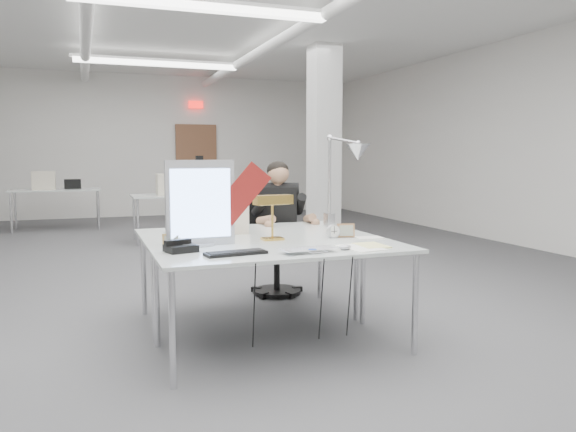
% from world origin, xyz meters
% --- Properties ---
extents(room_shell, '(10.04, 14.04, 3.24)m').
position_xyz_m(room_shell, '(0.04, 0.13, 1.69)').
color(room_shell, '#464548').
rests_on(room_shell, ground).
extents(desk_main, '(1.80, 0.90, 0.02)m').
position_xyz_m(desk_main, '(0.00, -2.50, 0.74)').
color(desk_main, silver).
rests_on(desk_main, room_shell).
extents(desk_second, '(1.80, 0.90, 0.02)m').
position_xyz_m(desk_second, '(0.00, -1.60, 0.74)').
color(desk_second, silver).
rests_on(desk_second, room_shell).
extents(bg_desk_a, '(1.60, 0.80, 0.02)m').
position_xyz_m(bg_desk_a, '(0.20, 3.00, 0.74)').
color(bg_desk_a, silver).
rests_on(bg_desk_a, room_shell).
extents(bg_desk_b, '(1.60, 0.80, 0.02)m').
position_xyz_m(bg_desk_b, '(-1.80, 5.20, 0.74)').
color(bg_desk_b, silver).
rests_on(bg_desk_b, room_shell).
extents(office_chair, '(0.67, 0.67, 1.07)m').
position_xyz_m(office_chair, '(0.49, -0.93, 0.54)').
color(office_chair, black).
rests_on(office_chair, room_shell).
extents(seated_person, '(0.62, 0.69, 0.85)m').
position_xyz_m(seated_person, '(0.49, -0.98, 0.90)').
color(seated_person, black).
rests_on(seated_person, office_chair).
extents(monitor, '(0.49, 0.06, 0.61)m').
position_xyz_m(monitor, '(-0.53, -2.22, 1.06)').
color(monitor, '#B7B7BC').
rests_on(monitor, desk_main).
extents(pennant, '(0.43, 0.11, 0.47)m').
position_xyz_m(pennant, '(-0.23, -2.25, 1.12)').
color(pennant, maroon).
rests_on(pennant, monitor).
extents(keyboard, '(0.42, 0.18, 0.02)m').
position_xyz_m(keyboard, '(-0.39, -2.67, 0.76)').
color(keyboard, black).
rests_on(keyboard, desk_main).
extents(laptop, '(0.39, 0.28, 0.03)m').
position_xyz_m(laptop, '(0.09, -2.82, 0.77)').
color(laptop, silver).
rests_on(laptop, desk_main).
extents(mouse, '(0.11, 0.09, 0.04)m').
position_xyz_m(mouse, '(0.36, -2.75, 0.77)').
color(mouse, '#B1B1B6').
rests_on(mouse, desk_main).
extents(bankers_lamp, '(0.30, 0.15, 0.32)m').
position_xyz_m(bankers_lamp, '(0.04, -2.15, 0.92)').
color(bankers_lamp, '#B48538').
rests_on(bankers_lamp, desk_main).
extents(desk_phone, '(0.23, 0.21, 0.05)m').
position_xyz_m(desk_phone, '(-0.71, -2.44, 0.78)').
color(desk_phone, black).
rests_on(desk_phone, desk_main).
extents(picture_frame_left, '(0.13, 0.05, 0.10)m').
position_xyz_m(picture_frame_left, '(-0.74, -2.24, 0.80)').
color(picture_frame_left, tan).
rests_on(picture_frame_left, desk_main).
extents(picture_frame_right, '(0.14, 0.07, 0.11)m').
position_xyz_m(picture_frame_right, '(0.62, -2.22, 0.81)').
color(picture_frame_right, '#A26F45').
rests_on(picture_frame_right, desk_main).
extents(desk_clock, '(0.11, 0.04, 0.11)m').
position_xyz_m(desk_clock, '(0.52, -2.21, 0.81)').
color(desk_clock, '#B0B0B5').
rests_on(desk_clock, desk_main).
extents(paper_stack_a, '(0.27, 0.36, 0.01)m').
position_xyz_m(paper_stack_a, '(0.49, -2.72, 0.76)').
color(paper_stack_a, white).
rests_on(paper_stack_a, desk_main).
extents(paper_stack_b, '(0.19, 0.26, 0.01)m').
position_xyz_m(paper_stack_b, '(0.61, -2.67, 0.76)').
color(paper_stack_b, '#ECE78D').
rests_on(paper_stack_b, desk_main).
extents(paper_stack_c, '(0.22, 0.16, 0.01)m').
position_xyz_m(paper_stack_c, '(0.78, -2.33, 0.76)').
color(paper_stack_c, silver).
rests_on(paper_stack_c, desk_main).
extents(beige_monitor, '(0.41, 0.39, 0.35)m').
position_xyz_m(beige_monitor, '(-0.21, -1.59, 0.93)').
color(beige_monitor, beige).
rests_on(beige_monitor, desk_second).
extents(architect_lamp, '(0.36, 0.67, 0.82)m').
position_xyz_m(architect_lamp, '(0.78, -1.80, 1.16)').
color(architect_lamp, silver).
rests_on(architect_lamp, desk_second).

